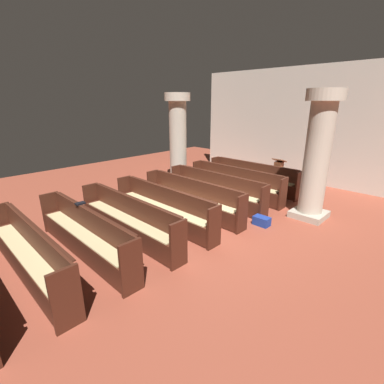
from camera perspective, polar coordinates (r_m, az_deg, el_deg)
ground_plane at (r=7.50m, az=2.86°, el=-6.87°), size 19.20×19.20×0.00m
back_wall at (r=12.09m, az=22.98°, el=12.46°), size 10.00×0.16×4.50m
pew_row_0 at (r=10.59m, az=12.42°, el=3.33°), size 3.66×0.46×1.00m
pew_row_1 at (r=9.70m, az=8.97°, el=2.18°), size 3.66×0.46×1.00m
pew_row_2 at (r=8.87m, az=4.85°, el=0.79°), size 3.66×0.47×1.00m
pew_row_3 at (r=8.09m, az=-0.10°, el=-0.88°), size 3.66×0.46×1.00m
pew_row_4 at (r=7.39m, az=-6.04°, el=-2.87°), size 3.66×0.46×1.00m
pew_row_5 at (r=6.80m, az=-13.13°, el=-5.20°), size 3.66×0.47×1.00m
pew_row_6 at (r=6.35m, az=-21.47°, el=-7.82°), size 3.66×0.46×1.00m
pew_row_7 at (r=6.06m, az=-30.97°, el=-10.56°), size 3.66×0.46×1.00m
pillar_aisle_side at (r=8.20m, az=24.61°, el=7.07°), size 0.96×0.96×3.50m
pillar_far_side at (r=10.92m, az=-2.94°, el=11.10°), size 0.96×0.96×3.50m
lectern at (r=11.39m, az=17.43°, el=3.57°), size 0.48×0.45×1.08m
hymn_book at (r=6.64m, az=-22.23°, el=-2.20°), size 0.13×0.20×0.04m
kneeler_box_blue at (r=7.68m, az=14.27°, el=-5.85°), size 0.43×0.27×0.24m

